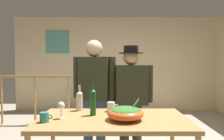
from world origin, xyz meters
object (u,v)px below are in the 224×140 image
Objects in this scene: salad_bowl at (125,113)px; wine_bottle_green at (92,101)px; serving_table at (112,124)px; person_standing_right at (130,93)px; framed_picture at (57,42)px; mug_white at (111,107)px; flat_screen_tv at (95,86)px; wine_glass at (60,107)px; tv_console at (95,105)px; wine_bottle_clear at (79,100)px; mug_teal at (44,117)px; stair_railing at (91,92)px; person_standing_left at (94,89)px.

wine_bottle_green is (-0.33, 0.17, 0.08)m from salad_bowl.
person_standing_right reaches higher than serving_table.
mug_white is at bearing -65.99° from framed_picture.
flat_screen_tv is 0.41× the size of serving_table.
tv_console is at bearing 88.28° from wine_glass.
wine_glass is (-0.64, 0.04, 0.05)m from salad_bowl.
salad_bowl is at bearing 72.51° from person_standing_right.
wine_bottle_clear is 0.54m from mug_teal.
wine_bottle_green is (1.27, -3.45, -0.94)m from framed_picture.
stair_railing is 1.95× the size of serving_table.
mug_white is (0.50, 0.30, -0.07)m from wine_glass.
mug_white is (0.42, -2.10, 0.14)m from stair_railing.
salad_bowl is (0.54, -3.33, 0.63)m from tv_console.
wine_glass is 0.59m from mug_white.
framed_picture is at bearing 112.62° from serving_table.
person_standing_right reaches higher than mug_white.
stair_railing is 2.51m from salad_bowl.
wine_bottle_green is at bearing 102.12° from person_standing_left.
serving_table is at bearing -38.67° from wine_bottle_clear.
stair_railing reaches higher than mug_white.
wine_glass is at bearing -176.33° from serving_table.
person_standing_left reaches higher than tv_console.
person_standing_right is (0.67, -2.53, 0.70)m from tv_console.
tv_console is at bearing 90.00° from flat_screen_tv.
mug_teal is 0.07× the size of person_standing_left.
wine_bottle_clear is 0.45m from person_standing_left.
serving_table reaches higher than tv_console.
flat_screen_tv is at bearing 93.85° from wine_bottle_green.
flat_screen_tv is at bearing 90.62° from wine_bottle_clear.
stair_railing is 9.86× the size of wine_bottle_clear.
framed_picture is 0.40× the size of person_standing_right.
mug_white is 0.08× the size of person_standing_left.
tv_console is 2.48× the size of salad_bowl.
mug_white is at bearing 33.33° from mug_teal.
salad_bowl is at bearing 123.30° from person_standing_left.
flat_screen_tv is 2.99m from mug_white.
serving_table is 0.68m from mug_teal.
stair_railing reaches higher than wine_bottle_clear.
wine_glass reaches higher than serving_table.
flat_screen_tv is at bearing 97.79° from mug_white.
stair_railing is 2.07m from wine_bottle_clear.
salad_bowl is (0.56, -2.44, 0.16)m from stair_railing.
wine_bottle_clear reaches higher than tv_console.
tv_console is 2.71m from person_standing_right.
mug_teal is (-0.77, -0.08, -0.02)m from salad_bowl.
tv_console is 3.08m from mug_white.
mug_teal is at bearing -150.48° from wine_bottle_green.
stair_railing reaches higher than salad_bowl.
wine_bottle_clear is 0.18× the size of person_standing_left.
stair_railing is at bearing 85.17° from mug_teal.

